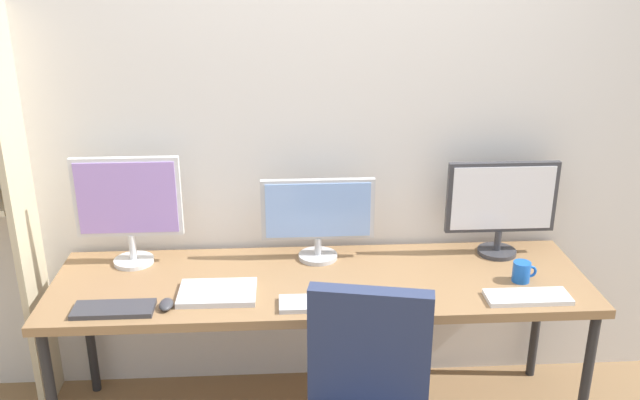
# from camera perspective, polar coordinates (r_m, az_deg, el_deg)

# --- Properties ---
(wall_back) EXTENTS (4.73, 0.10, 2.60)m
(wall_back) POSITION_cam_1_polar(r_m,az_deg,el_deg) (3.21, -0.39, 5.87)
(wall_back) COLOR silver
(wall_back) RESTS_ON ground_plane
(desk) EXTENTS (2.33, 0.68, 0.74)m
(desk) POSITION_cam_1_polar(r_m,az_deg,el_deg) (3.04, 0.06, -7.39)
(desk) COLOR #936D47
(desk) RESTS_ON ground_plane
(monitor_left) EXTENTS (0.47, 0.18, 0.50)m
(monitor_left) POSITION_cam_1_polar(r_m,az_deg,el_deg) (3.16, -15.63, -0.34)
(monitor_left) COLOR silver
(monitor_left) RESTS_ON desk
(monitor_center) EXTENTS (0.51, 0.18, 0.39)m
(monitor_center) POSITION_cam_1_polar(r_m,az_deg,el_deg) (3.12, -0.18, -1.26)
(monitor_center) COLOR silver
(monitor_center) RESTS_ON desk
(monitor_right) EXTENTS (0.51, 0.18, 0.45)m
(monitor_right) POSITION_cam_1_polar(r_m,az_deg,el_deg) (3.26, 14.81, -0.27)
(monitor_right) COLOR #38383D
(monitor_right) RESTS_ON desk
(keyboard_left) EXTENTS (0.32, 0.13, 0.02)m
(keyboard_left) POSITION_cam_1_polar(r_m,az_deg,el_deg) (2.89, -16.74, -8.67)
(keyboard_left) COLOR #38383D
(keyboard_left) RESTS_ON desk
(keyboard_center) EXTENTS (0.36, 0.13, 0.02)m
(keyboard_center) POSITION_cam_1_polar(r_m,az_deg,el_deg) (2.81, 0.34, -8.54)
(keyboard_center) COLOR silver
(keyboard_center) RESTS_ON desk
(keyboard_right) EXTENTS (0.35, 0.13, 0.02)m
(keyboard_right) POSITION_cam_1_polar(r_m,az_deg,el_deg) (2.98, 16.84, -7.71)
(keyboard_right) COLOR silver
(keyboard_right) RESTS_ON desk
(computer_mouse) EXTENTS (0.06, 0.10, 0.03)m
(computer_mouse) POSITION_cam_1_polar(r_m,az_deg,el_deg) (2.86, -12.63, -8.45)
(computer_mouse) COLOR #38383D
(computer_mouse) RESTS_ON desk
(laptop_closed) EXTENTS (0.32, 0.22, 0.02)m
(laptop_closed) POSITION_cam_1_polar(r_m,az_deg,el_deg) (2.91, -8.50, -7.61)
(laptop_closed) COLOR silver
(laptop_closed) RESTS_ON desk
(coffee_mug) EXTENTS (0.11, 0.08, 0.09)m
(coffee_mug) POSITION_cam_1_polar(r_m,az_deg,el_deg) (3.10, 16.40, -5.73)
(coffee_mug) COLOR blue
(coffee_mug) RESTS_ON desk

